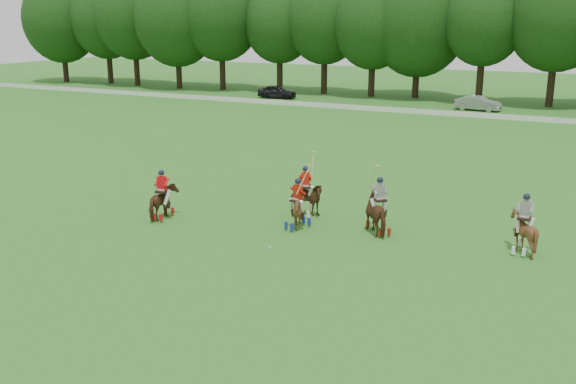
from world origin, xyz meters
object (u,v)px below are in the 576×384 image
at_px(polo_red_c, 298,211).
at_px(polo_stripe_b, 523,232).
at_px(polo_red_b, 305,198).
at_px(polo_ball, 270,247).
at_px(car_left, 277,92).
at_px(polo_red_a, 163,202).
at_px(car_mid, 478,103).
at_px(polo_stripe_a, 379,213).

bearing_deg(polo_red_c, polo_stripe_b, 7.84).
distance_m(polo_red_b, polo_stripe_b, 9.16).
bearing_deg(polo_red_c, polo_ball, -88.63).
height_order(polo_red_c, polo_ball, polo_red_c).
relative_size(car_left, polo_red_b, 1.50).
xyz_separation_m(car_left, polo_stripe_b, (29.45, -37.47, 0.10)).
distance_m(car_left, polo_red_a, 42.75).
height_order(car_mid, polo_red_b, polo_red_b).
bearing_deg(car_mid, polo_stripe_a, -171.78).
bearing_deg(car_mid, polo_ball, -176.44).
distance_m(car_left, polo_stripe_a, 44.68).
distance_m(car_left, polo_red_c, 43.91).
height_order(car_mid, polo_red_a, polo_red_a).
height_order(car_left, polo_ball, car_left).
bearing_deg(polo_red_a, car_mid, 81.47).
height_order(polo_stripe_a, polo_stripe_b, polo_stripe_a).
distance_m(car_mid, polo_stripe_b, 38.41).
relative_size(car_left, polo_red_a, 1.91).
distance_m(polo_red_a, polo_stripe_b, 14.65).
distance_m(car_left, polo_ball, 46.22).
relative_size(car_left, polo_stripe_a, 1.44).
height_order(polo_red_c, polo_stripe_a, polo_stripe_a).
bearing_deg(polo_red_c, polo_stripe_a, 16.87).
height_order(car_left, polo_stripe_b, polo_stripe_b).
bearing_deg(polo_ball, polo_red_c, 91.37).
height_order(polo_red_b, polo_ball, polo_red_b).
bearing_deg(polo_stripe_b, car_left, 128.17).
bearing_deg(car_mid, polo_red_b, -177.34).
height_order(car_left, polo_red_a, polo_red_a).
relative_size(polo_red_a, polo_ball, 24.07).
bearing_deg(polo_stripe_b, polo_red_a, -169.96).
bearing_deg(car_left, polo_red_c, -157.03).
distance_m(polo_red_c, polo_stripe_b, 8.72).
xyz_separation_m(polo_red_a, polo_red_b, (5.29, 3.18, 0.01)).
bearing_deg(car_mid, polo_red_c, -176.55).
xyz_separation_m(polo_red_a, polo_ball, (5.85, -1.21, -0.72)).
bearing_deg(polo_red_c, car_left, 118.30).
distance_m(polo_stripe_a, polo_ball, 4.76).
bearing_deg(polo_stripe_a, polo_ball, -131.22).
relative_size(polo_red_b, polo_red_c, 1.03).
relative_size(car_mid, polo_red_b, 1.50).
xyz_separation_m(polo_red_b, polo_stripe_a, (3.65, -0.86, 0.06)).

